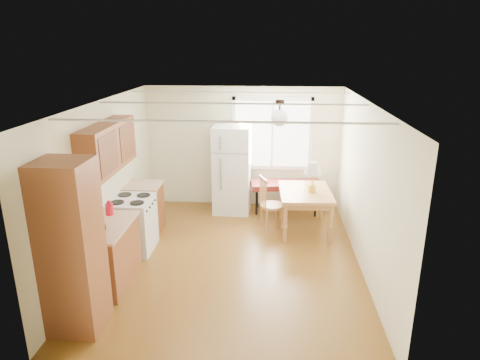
# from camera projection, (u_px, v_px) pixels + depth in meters

# --- Properties ---
(room_shell) EXTENTS (4.60, 5.60, 2.62)m
(room_shell) POSITION_uv_depth(u_px,v_px,m) (232.00, 185.00, 6.52)
(room_shell) COLOR #583612
(room_shell) RESTS_ON ground
(kitchen_run) EXTENTS (0.65, 3.40, 2.20)m
(kitchen_run) POSITION_uv_depth(u_px,v_px,m) (110.00, 223.00, 6.16)
(kitchen_run) COLOR brown
(kitchen_run) RESTS_ON ground
(window_unit) EXTENTS (1.64, 0.05, 1.51)m
(window_unit) POSITION_uv_depth(u_px,v_px,m) (272.00, 134.00, 8.74)
(window_unit) COLOR white
(window_unit) RESTS_ON room_shell
(pendant_light) EXTENTS (0.26, 0.26, 0.40)m
(pendant_light) POSITION_uv_depth(u_px,v_px,m) (280.00, 117.00, 6.55)
(pendant_light) COLOR black
(pendant_light) RESTS_ON room_shell
(refrigerator) EXTENTS (0.75, 0.77, 1.77)m
(refrigerator) POSITION_uv_depth(u_px,v_px,m) (232.00, 169.00, 8.63)
(refrigerator) COLOR white
(refrigerator) RESTS_ON ground
(bench) EXTENTS (1.46, 0.71, 0.65)m
(bench) POSITION_uv_depth(u_px,v_px,m) (286.00, 185.00, 8.63)
(bench) COLOR maroon
(bench) RESTS_ON ground
(dining_table) EXTENTS (0.97, 1.26, 0.76)m
(dining_table) POSITION_uv_depth(u_px,v_px,m) (305.00, 196.00, 7.77)
(dining_table) COLOR #AD7742
(dining_table) RESTS_ON ground
(chair) EXTENTS (0.48, 0.48, 0.99)m
(chair) POSITION_uv_depth(u_px,v_px,m) (267.00, 200.00, 7.85)
(chair) COLOR #AD7742
(chair) RESTS_ON ground
(table_lamp) EXTENTS (0.32, 0.32, 0.55)m
(table_lamp) POSITION_uv_depth(u_px,v_px,m) (313.00, 170.00, 7.58)
(table_lamp) COLOR gold
(table_lamp) RESTS_ON dining_table
(coffee_maker) EXTENTS (0.19, 0.24, 0.36)m
(coffee_maker) POSITION_uv_depth(u_px,v_px,m) (95.00, 224.00, 5.64)
(coffee_maker) COLOR black
(coffee_maker) RESTS_ON kitchen_run
(kettle) EXTENTS (0.12, 0.12, 0.23)m
(kettle) POSITION_uv_depth(u_px,v_px,m) (109.00, 209.00, 6.28)
(kettle) COLOR red
(kettle) RESTS_ON kitchen_run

